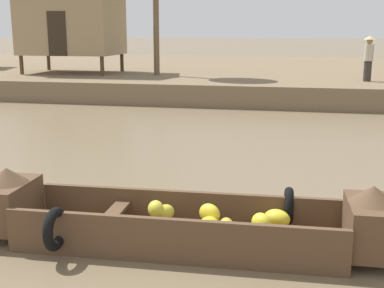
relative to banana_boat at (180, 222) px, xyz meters
The scene contains 5 objects.
ground_plane 5.45m from the banana_boat, 89.87° to the left, with size 300.00×300.00×0.00m, color #726047.
riverbank_strip 21.31m from the banana_boat, 89.97° to the left, with size 160.00×20.00×0.78m, color #756047.
banana_boat is the anchor object (origin of this frame).
stilt_house_mid_left 17.67m from the banana_boat, 118.67° to the left, with size 4.75×3.34×4.34m.
vendor_person 14.54m from the banana_boat, 74.40° to the left, with size 0.44×0.44×1.66m.
Camera 1 is at (1.33, -1.21, 2.66)m, focal length 47.34 mm.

